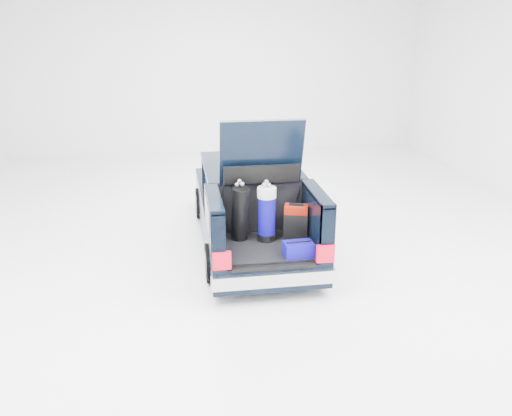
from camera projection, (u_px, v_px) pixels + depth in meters
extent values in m
plane|color=white|center=(252.00, 243.00, 9.84)|extent=(14.00, 14.00, 0.00)
cube|color=black|center=(247.00, 205.00, 10.27)|extent=(1.75, 3.00, 0.70)
cube|color=black|center=(237.00, 186.00, 11.76)|extent=(1.70, 0.30, 0.50)
cube|color=#A7A7AE|center=(236.00, 187.00, 11.92)|extent=(1.72, 0.10, 0.22)
cube|color=black|center=(250.00, 182.00, 9.59)|extent=(1.55, 1.95, 0.54)
cube|color=black|center=(250.00, 166.00, 9.49)|extent=(1.62, 2.05, 0.06)
cube|color=black|center=(266.00, 261.00, 8.33)|extent=(1.75, 1.30, 0.40)
cube|color=black|center=(266.00, 247.00, 8.27)|extent=(1.32, 1.18, 0.05)
cube|color=black|center=(215.00, 226.00, 8.00)|extent=(0.20, 1.30, 0.85)
cube|color=black|center=(317.00, 220.00, 8.22)|extent=(0.20, 1.30, 0.85)
cube|color=black|center=(214.00, 198.00, 7.85)|extent=(0.20, 1.30, 0.06)
cube|color=black|center=(318.00, 193.00, 8.08)|extent=(0.20, 1.30, 0.06)
cube|color=black|center=(260.00, 209.00, 8.69)|extent=(1.36, 0.08, 0.84)
cube|color=#A7A7AE|center=(274.00, 279.00, 7.68)|extent=(1.80, 0.12, 0.20)
cube|color=#A80719|center=(222.00, 261.00, 7.48)|extent=(0.26, 0.07, 0.26)
cube|color=#A80719|center=(325.00, 254.00, 7.70)|extent=(0.26, 0.07, 0.26)
cube|color=black|center=(274.00, 267.00, 7.66)|extent=(1.20, 0.06, 0.06)
cube|color=black|center=(262.00, 152.00, 8.19)|extent=(1.28, 0.33, 1.03)
cube|color=black|center=(261.00, 142.00, 8.18)|extent=(0.95, 0.17, 0.54)
cylinder|color=black|center=(201.00, 203.00, 10.96)|extent=(0.20, 0.62, 0.62)
cylinder|color=slate|center=(201.00, 203.00, 10.96)|extent=(0.23, 0.36, 0.36)
cylinder|color=black|center=(280.00, 199.00, 11.20)|extent=(0.20, 0.62, 0.62)
cylinder|color=slate|center=(280.00, 199.00, 11.20)|extent=(0.23, 0.36, 0.36)
cylinder|color=black|center=(212.00, 263.00, 8.36)|extent=(0.20, 0.62, 0.62)
cylinder|color=slate|center=(212.00, 263.00, 8.36)|extent=(0.23, 0.36, 0.36)
cylinder|color=black|center=(315.00, 256.00, 8.60)|extent=(0.20, 0.62, 0.62)
cylinder|color=slate|center=(315.00, 256.00, 8.60)|extent=(0.23, 0.36, 0.36)
cube|color=#780F04|center=(296.00, 223.00, 8.39)|extent=(0.41, 0.32, 0.56)
cube|color=black|center=(296.00, 205.00, 8.29)|extent=(0.23, 0.12, 0.03)
cube|color=black|center=(297.00, 228.00, 8.31)|extent=(0.36, 0.13, 0.43)
cylinder|color=black|center=(240.00, 214.00, 8.33)|extent=(0.34, 0.41, 0.88)
cube|color=white|center=(239.00, 210.00, 8.42)|extent=(0.10, 0.04, 0.31)
sphere|color=#99999E|center=(237.00, 184.00, 8.18)|extent=(0.07, 0.07, 0.07)
sphere|color=#99999E|center=(242.00, 184.00, 8.14)|extent=(0.07, 0.07, 0.07)
cylinder|color=black|center=(266.00, 236.00, 8.45)|extent=(0.37, 0.37, 0.11)
cylinder|color=#0C057F|center=(267.00, 215.00, 8.33)|extent=(0.34, 0.34, 0.61)
cylinder|color=white|center=(267.00, 192.00, 8.20)|extent=(0.37, 0.37, 0.16)
sphere|color=#99999E|center=(269.00, 185.00, 8.19)|extent=(0.07, 0.07, 0.07)
sphere|color=#99999E|center=(266.00, 182.00, 8.19)|extent=(0.07, 0.07, 0.07)
cube|color=#0C057F|center=(298.00, 249.00, 7.89)|extent=(0.44, 0.30, 0.20)
cylinder|color=black|center=(299.00, 242.00, 7.86)|extent=(0.37, 0.04, 0.02)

